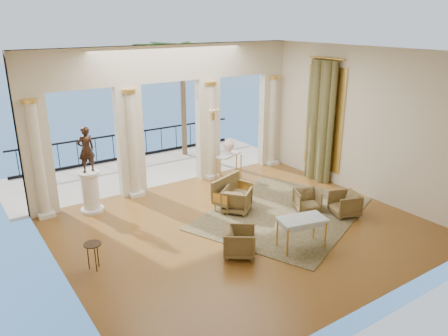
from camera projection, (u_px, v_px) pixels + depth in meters
floor at (242, 228)px, 11.54m from camera, size 9.00×9.00×0.00m
room_walls at (273, 131)px, 9.72m from camera, size 9.00×9.00×9.00m
arcade at (170, 108)px, 13.68m from camera, size 9.00×0.56×4.50m
terrace at (148, 170)px, 16.09m from camera, size 10.00×3.60×0.10m
balustrade at (130, 148)px, 17.19m from camera, size 9.00×0.06×1.03m
palm_tree at (182, 50)px, 16.42m from camera, size 2.00×2.00×4.50m
curtain at (320, 122)px, 14.33m from camera, size 0.33×1.40×4.09m
window_frame at (324, 119)px, 14.40m from camera, size 0.04×1.60×3.40m
wall_sconce at (213, 115)px, 14.29m from camera, size 0.30×0.11×0.33m
rug at (283, 213)px, 12.37m from camera, size 5.86×5.31×0.02m
armchair_a at (240, 241)px, 10.11m from camera, size 0.96×0.97×0.74m
armchair_b at (307, 199)px, 12.49m from camera, size 0.87×0.85×0.69m
armchair_c at (345, 203)px, 12.17m from camera, size 0.86×0.89×0.73m
armchair_d at (237, 199)px, 12.39m from camera, size 1.01×1.02×0.77m
settee at (230, 192)px, 12.74m from camera, size 1.45×0.98×0.89m
game_table at (302, 221)px, 10.33m from camera, size 1.24×0.86×0.77m
pedestal at (91, 192)px, 12.36m from camera, size 0.65×0.65×1.20m
statue at (86, 149)px, 11.94m from camera, size 0.50×0.35×1.29m
console_table at (229, 159)px, 14.70m from camera, size 1.03×0.72×0.92m
urn at (229, 146)px, 14.55m from camera, size 0.38×0.38×0.50m
side_table at (93, 247)px, 9.47m from camera, size 0.39×0.39×0.63m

